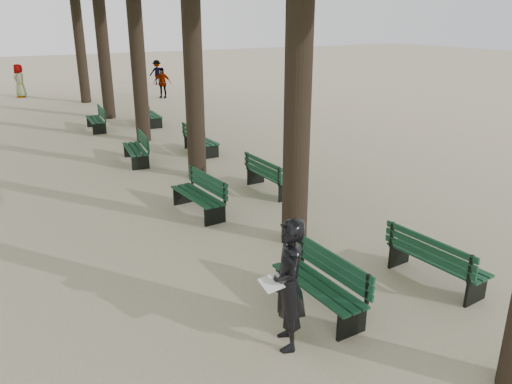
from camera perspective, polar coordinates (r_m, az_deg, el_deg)
ground at (r=7.50m, az=7.66°, el=-16.25°), size 120.00×120.00×0.00m
bench_left_0 at (r=7.96m, az=7.10°, el=-11.58°), size 0.62×1.82×0.92m
bench_left_1 at (r=11.66m, az=-6.64°, el=-1.19°), size 0.71×1.84×0.92m
bench_left_2 at (r=16.08m, az=-13.57°, el=4.20°), size 0.79×1.86×0.92m
bench_left_3 at (r=21.21m, az=-17.81°, el=7.44°), size 0.70×1.84×0.92m
bench_right_0 at (r=9.19m, az=19.81°, el=-8.20°), size 0.71×1.84×0.92m
bench_right_1 at (r=13.03m, az=1.72°, el=1.18°), size 0.60×1.81×0.92m
bench_right_2 at (r=16.91m, az=-6.30°, el=5.37°), size 0.62×1.81×0.92m
bench_right_3 at (r=21.71m, az=-11.90°, el=8.21°), size 0.68×1.83×0.92m
man_with_map at (r=6.83m, az=3.74°, el=-10.54°), size 0.75×0.84×1.89m
pedestrian_d at (r=31.64m, az=-25.39°, el=11.41°), size 0.65×0.97×1.84m
pedestrian_c at (r=28.97m, az=-10.67°, el=12.17°), size 1.00×0.82×1.68m
pedestrian_b at (r=34.94m, az=-11.24°, el=13.27°), size 1.07×0.51×1.60m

